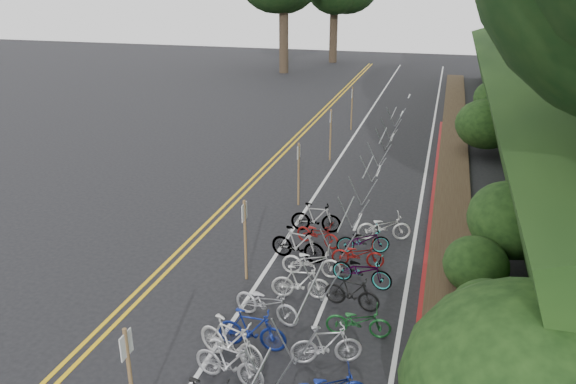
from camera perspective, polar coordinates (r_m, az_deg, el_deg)
name	(u,v)px	position (r m, az deg, el deg)	size (l,w,h in m)	color
road_markings	(293,213)	(21.15, 0.52, -2.19)	(7.47, 80.00, 0.01)	gold
red_curb	(433,208)	(22.26, 14.54, -1.55)	(0.25, 28.00, 0.10)	maroon
bike_racks_rest	(368,173)	(23.08, 8.12, 1.88)	(1.14, 23.00, 1.17)	gray
signpost_near	(130,373)	(11.51, -15.78, -17.32)	(0.08, 0.40, 2.34)	brown
signposts_rest	(316,149)	(24.24, 2.90, 4.43)	(0.08, 18.40, 2.50)	brown
bike_front	(231,341)	(13.29, -5.81, -14.84)	(1.90, 0.54, 1.14)	beige
bike_valet	(306,310)	(14.45, 1.89, -11.89)	(3.42, 13.57, 1.09)	black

